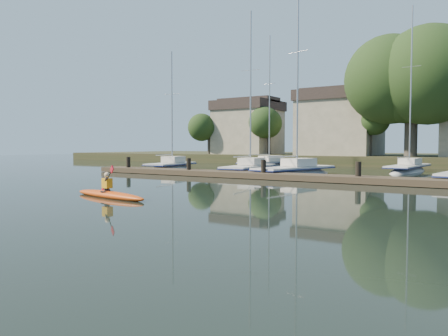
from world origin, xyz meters
The scene contains 9 objects.
ground centered at (0.00, 0.00, 0.00)m, with size 160.00×160.00×0.00m, color black.
kayak centered at (-3.46, 1.61, 0.17)m, with size 4.54×1.30×1.44m.
dock centered at (0.00, 14.00, 0.20)m, with size 34.00×2.00×1.80m.
sailboat_0 centered at (-14.46, 18.54, -0.19)m, with size 3.28×7.45×11.43m.
sailboat_1 centered at (-6.40, 18.10, -0.18)m, with size 3.05×8.40×13.42m.
sailboat_2 centered at (-2.51, 17.75, -0.18)m, with size 3.80×9.18×14.81m.
sailboat_5 centered at (-9.36, 26.81, -0.17)m, with size 3.51×8.52×13.75m.
sailboat_6 centered at (3.36, 26.53, -0.17)m, with size 2.46×9.09×14.29m.
shore centered at (1.61, 40.29, 3.23)m, with size 90.00×25.25×12.75m.
Camera 1 is at (10.06, -10.54, 2.12)m, focal length 35.00 mm.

